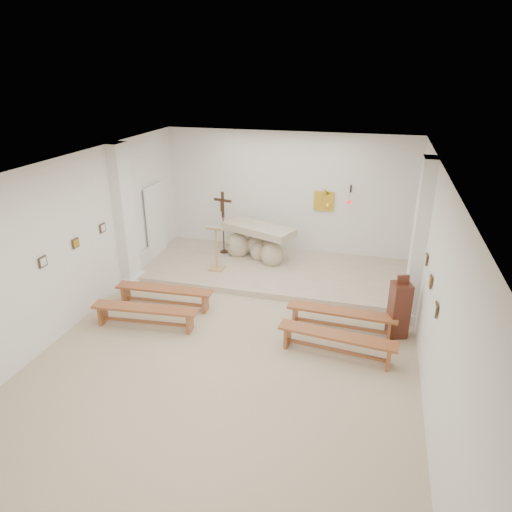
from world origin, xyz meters
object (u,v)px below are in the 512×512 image
(crucifix_stand, at_px, (223,218))
(bench_right_second, at_px, (337,340))
(bench_right_front, at_px, (341,316))
(bench_left_front, at_px, (164,293))
(lectern, at_px, (216,248))
(bench_left_second, at_px, (145,312))
(donation_pedestal, at_px, (399,309))
(altar, at_px, (258,244))

(crucifix_stand, relative_size, bench_right_second, 0.79)
(crucifix_stand, distance_m, bench_right_front, 4.86)
(bench_left_front, distance_m, bench_right_front, 3.97)
(lectern, relative_size, bench_left_second, 0.55)
(bench_left_second, bearing_deg, lectern, 73.93)
(crucifix_stand, distance_m, bench_right_second, 5.50)
(bench_right_front, height_order, bench_left_second, same)
(bench_right_second, bearing_deg, donation_pedestal, 49.99)
(altar, xyz_separation_m, bench_left_second, (-1.39, -3.92, -0.19))
(donation_pedestal, bearing_deg, altar, 123.31)
(altar, relative_size, donation_pedestal, 1.60)
(bench_right_second, bearing_deg, bench_right_front, 96.60)
(donation_pedestal, distance_m, bench_left_second, 5.20)
(bench_left_front, height_order, bench_right_front, same)
(donation_pedestal, bearing_deg, crucifix_stand, 128.79)
(lectern, height_order, crucifix_stand, crucifix_stand)
(bench_left_second, bearing_deg, crucifix_stand, 79.80)
(altar, bearing_deg, bench_left_second, -87.98)
(bench_left_front, bearing_deg, donation_pedestal, -1.42)
(crucifix_stand, bearing_deg, bench_right_second, -36.52)
(bench_left_second, xyz_separation_m, bench_right_second, (3.97, 0.00, 0.00))
(lectern, relative_size, donation_pedestal, 0.92)
(altar, bearing_deg, lectern, -107.24)
(altar, xyz_separation_m, donation_pedestal, (3.70, -2.87, 0.05))
(lectern, bearing_deg, bench_left_front, -106.95)
(bench_right_front, relative_size, bench_left_second, 1.00)
(lectern, xyz_separation_m, bench_right_front, (3.43, -1.95, -0.41))
(lectern, distance_m, bench_left_second, 2.96)
(donation_pedestal, bearing_deg, bench_right_second, -155.44)
(lectern, distance_m, donation_pedestal, 4.89)
(bench_right_front, bearing_deg, donation_pedestal, 9.05)
(donation_pedestal, xyz_separation_m, bench_left_front, (-5.09, -0.13, -0.24))
(altar, xyz_separation_m, bench_left_front, (-1.39, -3.00, -0.19))
(bench_left_front, bearing_deg, bench_right_second, -15.94)
(crucifix_stand, bearing_deg, bench_right_front, -29.15)
(donation_pedestal, relative_size, bench_left_second, 0.60)
(altar, xyz_separation_m, lectern, (-0.84, -1.05, 0.21))
(donation_pedestal, height_order, bench_left_second, donation_pedestal)
(crucifix_stand, height_order, bench_left_front, crucifix_stand)
(bench_left_front, xyz_separation_m, bench_right_second, (3.97, -0.92, 0.00))
(donation_pedestal, height_order, bench_left_front, donation_pedestal)
(crucifix_stand, xyz_separation_m, bench_left_front, (-0.35, -3.13, -0.82))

